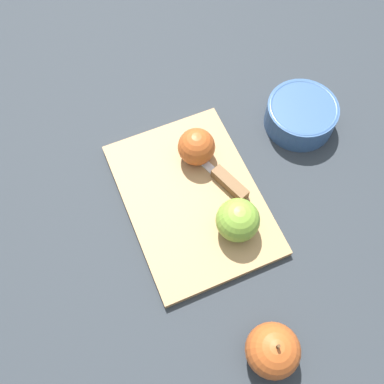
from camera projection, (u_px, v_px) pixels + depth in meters
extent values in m
plane|color=#282D33|center=(192.00, 200.00, 0.84)|extent=(4.00, 4.00, 0.00)
cube|color=#A37A4C|center=(192.00, 198.00, 0.83)|extent=(0.36, 0.28, 0.02)
sphere|color=olive|center=(238.00, 220.00, 0.76)|extent=(0.08, 0.08, 0.08)
cylinder|color=#EFE5C6|center=(240.00, 224.00, 0.76)|extent=(0.01, 0.07, 0.07)
sphere|color=#AD4C1E|center=(196.00, 147.00, 0.83)|extent=(0.07, 0.07, 0.07)
cylinder|color=#EFE5C6|center=(198.00, 144.00, 0.83)|extent=(0.06, 0.04, 0.07)
cube|color=silver|center=(197.00, 156.00, 0.86)|extent=(0.10, 0.04, 0.00)
cube|color=brown|center=(230.00, 184.00, 0.83)|extent=(0.08, 0.04, 0.02)
sphere|color=#AD4C1E|center=(273.00, 350.00, 0.68)|extent=(0.09, 0.09, 0.09)
cylinder|color=#4C3319|center=(278.00, 346.00, 0.64)|extent=(0.01, 0.00, 0.01)
cylinder|color=#33517F|center=(301.00, 115.00, 0.89)|extent=(0.14, 0.14, 0.05)
torus|color=#33517F|center=(303.00, 108.00, 0.87)|extent=(0.14, 0.14, 0.01)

